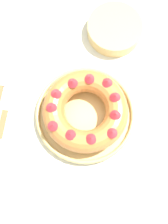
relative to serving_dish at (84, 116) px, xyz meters
name	(u,v)px	position (x,y,z in m)	size (l,w,h in m)	color
ground_plane	(85,151)	(0.00, 0.00, -0.78)	(8.00, 8.00, 0.00)	brown
dining_table	(85,122)	(0.00, 0.00, -0.10)	(1.30, 1.29, 0.76)	silver
serving_dish	(84,116)	(0.00, 0.00, 0.00)	(0.29, 0.29, 0.03)	tan
bundt_cake	(84,112)	(0.00, 0.00, 0.05)	(0.24, 0.24, 0.08)	#C67538
fork	(0,95)	(-0.26, 0.03, -0.01)	(0.02, 0.22, 0.01)	#936038
cake_knife	(5,111)	(-0.24, -0.02, -0.01)	(0.02, 0.19, 0.01)	#936038
side_bowl	(115,29)	(0.06, 0.29, 0.01)	(0.17, 0.17, 0.05)	tan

